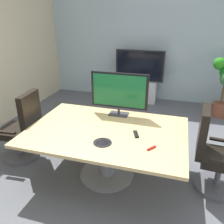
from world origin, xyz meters
The scene contains 10 objects.
ground_plane centered at (0.00, 0.00, 0.00)m, with size 7.68×7.68×0.00m, color #515459.
wall_back_glass_partition centered at (0.00, 3.34, 1.49)m, with size 5.20×0.10×2.98m, color #9EB2B7.
conference_table centered at (0.01, -0.10, 0.56)m, with size 2.04×1.39×0.72m.
office_chair_left centered at (-1.35, -0.06, 0.46)m, with size 0.61×0.59×1.09m.
office_chair_right centered at (1.36, 0.05, 0.46)m, with size 0.61×0.59×1.09m.
tv_monitor centered at (0.03, 0.43, 1.08)m, with size 0.84×0.18×0.64m.
wall_display_unit centered at (-0.12, 2.98, 0.44)m, with size 1.20×0.36×1.31m.
conference_phone centered at (0.06, -0.42, 0.75)m, with size 0.22×0.22×0.07m.
remote_control centered at (0.40, -0.12, 0.73)m, with size 0.05×0.17×0.02m, color black.
whiteboard_marker centered at (0.63, -0.39, 0.73)m, with size 0.13×0.02×0.02m, color red.
Camera 1 is at (0.83, -2.61, 2.12)m, focal length 36.56 mm.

